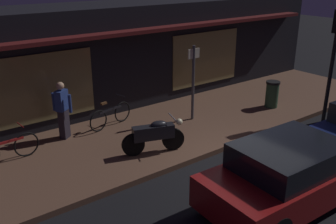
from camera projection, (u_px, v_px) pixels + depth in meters
name	position (u px, v px, depth m)	size (l,w,h in m)	color
ground_plane	(243.00, 170.00, 9.52)	(60.00, 60.00, 0.00)	black
sidewalk_slab	(171.00, 129.00, 11.73)	(18.00, 4.00, 0.15)	brown
storefront_building	(114.00, 55.00, 13.64)	(18.00, 3.30, 3.60)	black
motorcycle	(155.00, 135.00, 9.93)	(1.65, 0.76, 0.97)	black
bicycle_parked	(7.00, 149.00, 9.45)	(1.66, 0.42, 0.91)	black
bicycle_extra	(111.00, 115.00, 11.61)	(1.62, 0.53, 0.91)	black
person_photographer	(63.00, 109.00, 10.65)	(0.44, 0.55, 1.67)	#28232D
sign_post	(193.00, 78.00, 11.82)	(0.44, 0.09, 2.40)	#47474C
trash_bin	(272.00, 94.00, 13.21)	(0.48, 0.48, 0.93)	#2D4C33
traffic_light_pole	(335.00, 47.00, 11.58)	(0.24, 0.33, 3.60)	black
parked_car_near	(290.00, 174.00, 7.96)	(4.17, 1.93, 1.42)	black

